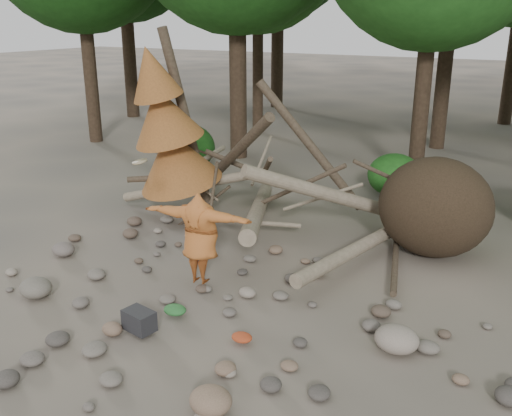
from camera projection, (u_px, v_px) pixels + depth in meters
The scene contains 13 objects.
ground at pixel (201, 316), 9.07m from camera, with size 120.00×120.00×0.00m, color #514C44.
deadfall_pile at pixel (404, 205), 11.32m from camera, with size 8.55×5.24×3.30m.
dead_conifer at pixel (168, 131), 12.62m from camera, with size 2.06×2.16×4.35m.
bush_left at pixel (186, 147), 17.33m from camera, with size 1.80×1.80×1.44m, color #184A13.
bush_mid at pixel (394, 175), 14.96m from camera, with size 1.40×1.40×1.12m, color #215E1B.
frisbee_thrower at pixel (200, 238), 9.81m from camera, with size 2.35×0.78×2.10m.
backpack at pixel (139, 324), 8.53m from camera, with size 0.47×0.31×0.31m, color black.
cloth_green at pixel (175, 313), 9.03m from camera, with size 0.38×0.31×0.14m, color #28652D.
cloth_orange at pixel (242, 340), 8.28m from camera, with size 0.32×0.26×0.11m, color #9F381B.
boulder_front_left at pixel (36, 288), 9.63m from camera, with size 0.57×0.51×0.34m, color #6B6459.
boulder_front_right at pixel (211, 401), 6.83m from camera, with size 0.54×0.48×0.32m, color #816651.
boulder_mid_right at pixel (397, 339), 8.07m from camera, with size 0.63×0.57×0.38m, color gray.
boulder_mid_left at pixel (63, 249), 11.29m from camera, with size 0.46×0.41×0.28m, color #695E58.
Camera 1 is at (4.71, -6.57, 4.54)m, focal length 40.00 mm.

